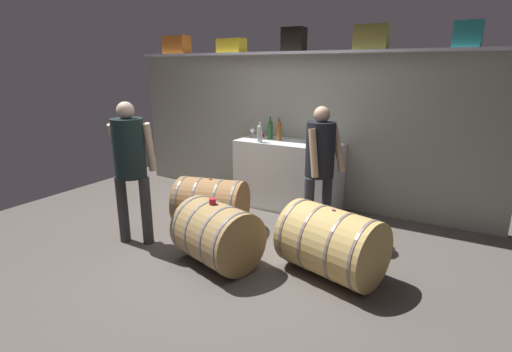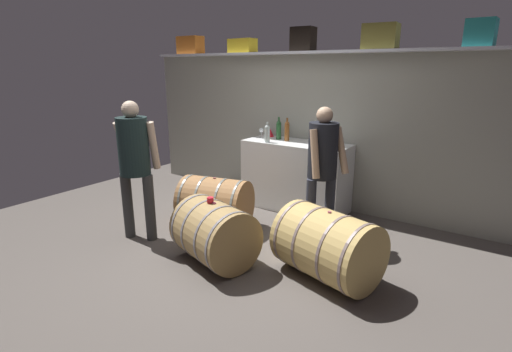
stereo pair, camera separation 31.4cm
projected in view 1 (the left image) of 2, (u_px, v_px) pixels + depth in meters
ground_plane at (242, 235)px, 4.67m from camera, size 6.78×7.25×0.02m
back_wall_panel at (296, 130)px, 5.65m from camera, size 5.58×0.10×2.13m
high_shelf_board at (294, 53)px, 5.23m from camera, size 5.13×0.40×0.03m
toolcase_orange at (177, 45)px, 6.16m from camera, size 0.43×0.23×0.28m
toolcase_yellow at (231, 46)px, 5.67m from camera, size 0.43×0.24×0.20m
toolcase_black at (294, 39)px, 5.18m from camera, size 0.31×0.24×0.31m
toolcase_olive at (371, 37)px, 4.69m from camera, size 0.41×0.33×0.29m
toolcase_teal at (468, 34)px, 4.20m from camera, size 0.30×0.27×0.28m
work_cabinet at (288, 175)px, 5.48m from camera, size 1.48×0.60×0.96m
wine_bottle_clear at (260, 133)px, 5.29m from camera, size 0.07×0.07×0.28m
wine_bottle_amber at (279, 130)px, 5.40m from camera, size 0.07×0.07×0.32m
wine_bottle_green at (270, 129)px, 5.53m from camera, size 0.07×0.07×0.32m
wine_glass at (253, 131)px, 5.65m from camera, size 0.07×0.07×0.14m
red_funnel at (261, 132)px, 5.74m from camera, size 0.11×0.11×0.12m
wine_barrel_near at (218, 234)px, 3.90m from camera, size 0.93×0.83×0.65m
wine_barrel_far at (332, 243)px, 3.69m from camera, size 1.06×0.88×0.68m
wine_barrel_flank at (211, 204)px, 4.79m from camera, size 0.95×0.80×0.64m
tasting_cup at (212, 201)px, 3.83m from camera, size 0.07×0.07×0.05m
winemaker_pouring at (320, 160)px, 4.35m from camera, size 0.46×0.50×1.55m
visitor_tasting at (130, 159)px, 4.22m from camera, size 0.51×0.42×1.61m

